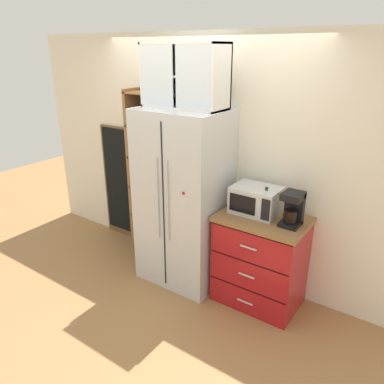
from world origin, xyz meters
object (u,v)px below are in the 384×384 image
mug_sage (267,211)px  coffee_maker (293,208)px  bottle_green (265,204)px  mug_charcoal (267,210)px  microwave (256,200)px  chalkboard_menu (122,183)px  refrigerator (184,198)px  bottle_cobalt (268,204)px

mug_sage → coffee_maker: bearing=-11.2°
bottle_green → mug_charcoal: bearing=88.0°
microwave → mug_charcoal: size_ratio=3.78×
bottle_green → chalkboard_menu: size_ratio=0.20×
chalkboard_menu → refrigerator: bearing=-14.3°
microwave → mug_charcoal: microwave is taller
bottle_cobalt → chalkboard_menu: (-2.10, 0.17, -0.28)m
bottle_cobalt → microwave: bearing=-161.0°
mug_sage → bottle_green: size_ratio=0.38×
coffee_maker → bottle_green: size_ratio=1.07×
mug_charcoal → mug_sage: same height
refrigerator → microwave: size_ratio=4.21×
mug_charcoal → mug_sage: (0.00, -0.02, 0.00)m
microwave → bottle_cobalt: microwave is taller
microwave → mug_charcoal: bearing=14.4°
microwave → mug_sage: size_ratio=4.01×
bottle_cobalt → chalkboard_menu: bearing=175.4°
microwave → mug_sage: (0.11, 0.01, -0.09)m
coffee_maker → chalkboard_menu: bearing=174.0°
mug_charcoal → chalkboard_menu: size_ratio=0.08×
microwave → refrigerator: bearing=-171.8°
refrigerator → bottle_cobalt: bearing=9.6°
bottle_cobalt → chalkboard_menu: 2.13m
mug_sage → bottle_green: bearing=-93.2°
bottle_cobalt → bottle_green: size_ratio=0.86×
mug_charcoal → bottle_cobalt: bottle_cobalt is taller
refrigerator → bottle_green: size_ratio=6.38×
microwave → chalkboard_menu: bearing=174.1°
microwave → chalkboard_menu: size_ratio=0.30×
mug_charcoal → microwave: bearing=-165.6°
refrigerator → mug_sage: bearing=7.8°
mug_charcoal → chalkboard_menu: 2.12m
mug_sage → bottle_cobalt: 0.07m
mug_sage → bottle_cobalt: bearing=94.4°
refrigerator → mug_charcoal: bearing=9.0°
mug_sage → refrigerator: bearing=-172.2°
coffee_maker → chalkboard_menu: (-2.37, 0.25, -0.33)m
coffee_maker → mug_charcoal: 0.29m
bottle_cobalt → bottle_green: bottle_green is taller
microwave → bottle_cobalt: size_ratio=1.77×
microwave → bottle_green: bearing=-14.3°
microwave → coffee_maker: (0.37, -0.04, 0.03)m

